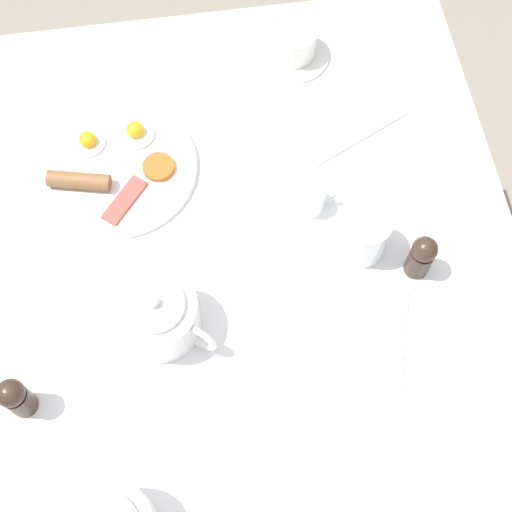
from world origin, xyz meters
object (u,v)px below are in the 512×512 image
(water_glass_tall, at_px, (364,237))
(pepper_grinder, at_px, (421,256))
(spoon_for_tea, at_px, (500,477))
(teacup_with_saucer_left, at_px, (293,44))
(salt_grinder, at_px, (16,397))
(breakfast_plate, at_px, (116,167))
(fork_spare, at_px, (401,341))
(teapot_near, at_px, (159,316))
(knife_by_plate, at_px, (361,137))
(fork_by_plate, at_px, (346,468))
(creamer_jug, at_px, (310,199))

(water_glass_tall, relative_size, pepper_grinder, 0.95)
(pepper_grinder, xyz_separation_m, spoon_for_tea, (0.04, -0.34, -0.05))
(teacup_with_saucer_left, bearing_deg, salt_grinder, -130.17)
(breakfast_plate, bearing_deg, salt_grinder, -112.41)
(teacup_with_saucer_left, height_order, fork_spare, teacup_with_saucer_left)
(teapot_near, height_order, salt_grinder, teapot_near)
(breakfast_plate, height_order, salt_grinder, salt_grinder)
(knife_by_plate, relative_size, spoon_for_tea, 1.34)
(fork_spare, bearing_deg, teapot_near, 167.70)
(teapot_near, bearing_deg, teacup_with_saucer_left, -82.78)
(fork_by_plate, height_order, spoon_for_tea, same)
(spoon_for_tea, bearing_deg, fork_spare, 112.92)
(creamer_jug, xyz_separation_m, fork_by_plate, (-0.02, -0.44, -0.02))
(spoon_for_tea, bearing_deg, fork_by_plate, 168.33)
(water_glass_tall, height_order, pepper_grinder, pepper_grinder)
(water_glass_tall, bearing_deg, spoon_for_tea, -72.42)
(salt_grinder, relative_size, fork_by_plate, 0.52)
(water_glass_tall, relative_size, spoon_for_tea, 0.64)
(water_glass_tall, xyz_separation_m, salt_grinder, (-0.56, -0.19, 0.00))
(fork_by_plate, xyz_separation_m, knife_by_plate, (0.14, 0.57, -0.00))
(knife_by_plate, bearing_deg, breakfast_plate, -179.56)
(teapot_near, xyz_separation_m, water_glass_tall, (0.34, 0.09, 0.00))
(teacup_with_saucer_left, xyz_separation_m, salt_grinder, (-0.52, -0.61, 0.02))
(breakfast_plate, distance_m, teacup_with_saucer_left, 0.41)
(breakfast_plate, xyz_separation_m, knife_by_plate, (0.44, 0.00, -0.01))
(teapot_near, height_order, fork_by_plate, teapot_near)
(salt_grinder, bearing_deg, spoon_for_tea, -16.87)
(fork_spare, bearing_deg, salt_grinder, -178.38)
(creamer_jug, height_order, fork_by_plate, creamer_jug)
(creamer_jug, distance_m, pepper_grinder, 0.21)
(breakfast_plate, distance_m, knife_by_plate, 0.44)
(creamer_jug, height_order, fork_spare, creamer_jug)
(water_glass_tall, relative_size, knife_by_plate, 0.48)
(fork_by_plate, relative_size, spoon_for_tea, 1.30)
(water_glass_tall, xyz_separation_m, fork_spare, (0.03, -0.17, -0.04))
(teacup_with_saucer_left, bearing_deg, knife_by_plate, -66.13)
(water_glass_tall, height_order, fork_spare, water_glass_tall)
(water_glass_tall, height_order, spoon_for_tea, water_glass_tall)
(water_glass_tall, distance_m, fork_spare, 0.18)
(breakfast_plate, height_order, fork_by_plate, breakfast_plate)
(breakfast_plate, relative_size, spoon_for_tea, 1.97)
(salt_grinder, relative_size, spoon_for_tea, 0.68)
(pepper_grinder, bearing_deg, spoon_for_tea, -82.98)
(breakfast_plate, xyz_separation_m, water_glass_tall, (0.40, -0.22, 0.04))
(water_glass_tall, bearing_deg, fork_by_plate, -105.28)
(spoon_for_tea, relative_size, fork_spare, 0.80)
(pepper_grinder, xyz_separation_m, fork_spare, (-0.05, -0.12, -0.05))
(pepper_grinder, distance_m, fork_by_plate, 0.35)
(creamer_jug, relative_size, fork_by_plate, 0.40)
(water_glass_tall, xyz_separation_m, pepper_grinder, (0.08, -0.05, 0.00))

